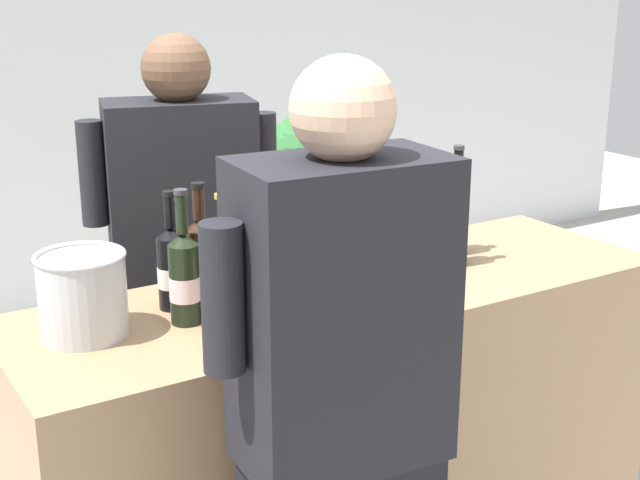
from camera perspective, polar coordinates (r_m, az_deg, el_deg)
wall_back at (r=4.70m, az=-16.27°, el=11.36°), size 8.00×0.10×2.80m
counter at (r=2.65m, az=1.77°, el=-12.96°), size 1.86×0.60×0.97m
wine_bottle_0 at (r=2.22m, az=-6.16°, el=-2.15°), size 0.09×0.09×0.32m
wine_bottle_1 at (r=2.73m, az=8.62°, el=1.47°), size 0.08×0.08×0.30m
wine_bottle_2 at (r=2.61m, az=8.71°, el=1.05°), size 0.08×0.08×0.36m
wine_bottle_3 at (r=2.29m, az=-9.44°, el=-1.72°), size 0.08×0.08×0.31m
wine_bottle_4 at (r=2.37m, az=-3.59°, el=-0.68°), size 0.07×0.07×0.30m
wine_bottle_5 at (r=2.48m, az=-0.71°, el=0.17°), size 0.08×0.08×0.32m
wine_bottle_6 at (r=2.50m, az=2.89°, el=0.31°), size 0.08×0.08×0.34m
wine_bottle_7 at (r=2.16m, az=-2.95°, el=-2.36°), size 0.08×0.08×0.33m
wine_bottle_8 at (r=2.58m, az=4.29°, el=0.54°), size 0.08×0.08×0.32m
wine_bottle_9 at (r=2.35m, az=-7.64°, el=-1.13°), size 0.08×0.08×0.31m
wine_bottle_10 at (r=2.18m, az=-8.63°, el=-2.37°), size 0.08×0.08×0.34m
wine_bottle_11 at (r=2.36m, az=0.71°, el=-0.62°), size 0.07×0.07×0.32m
wine_glass at (r=2.38m, az=4.17°, el=-0.43°), size 0.07×0.07×0.18m
ice_bucket at (r=2.16m, az=-14.94°, el=-3.38°), size 0.21×0.21×0.21m
person_server at (r=2.92m, az=-8.53°, el=-3.60°), size 0.59×0.35×1.63m
person_guest at (r=1.90m, az=1.31°, el=-14.62°), size 0.57×0.27×1.66m
potted_shrub at (r=3.90m, az=-0.65°, el=2.25°), size 0.46×0.57×1.27m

